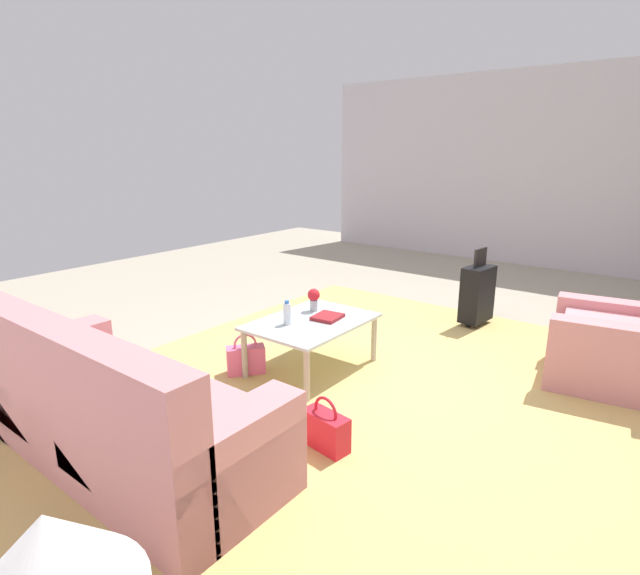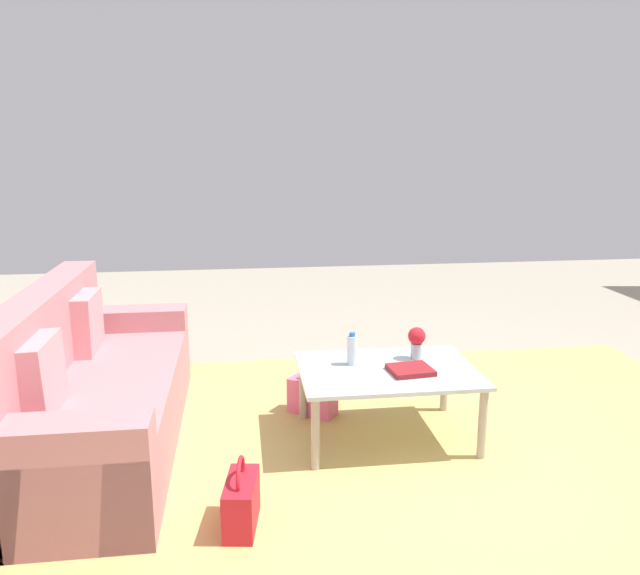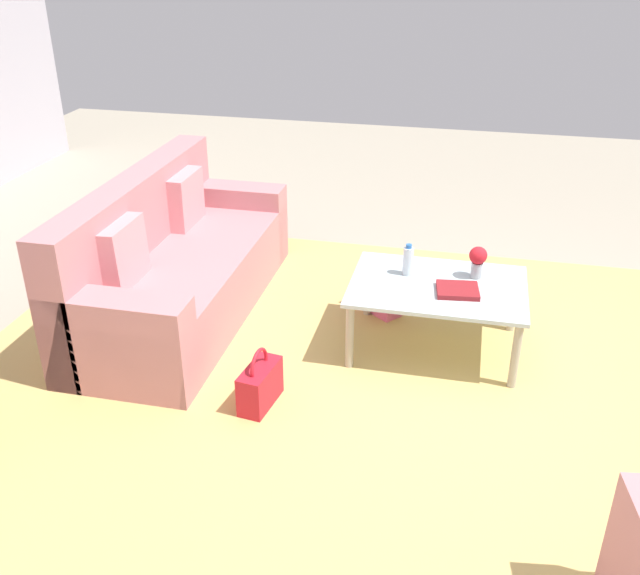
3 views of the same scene
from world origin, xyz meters
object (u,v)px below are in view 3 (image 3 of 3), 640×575
at_px(water_bottle, 408,261).
at_px(coffee_table_book, 458,290).
at_px(handbag_red, 260,385).
at_px(couch, 171,269).
at_px(handbag_pink, 379,295).
at_px(flower_vase, 478,259).
at_px(coffee_table, 438,292).

bearing_deg(water_bottle, coffee_table_book, 150.64).
bearing_deg(water_bottle, handbag_red, 53.05).
height_order(couch, handbag_pink, couch).
relative_size(coffee_table_book, flower_vase, 1.20).
xyz_separation_m(couch, coffee_table, (-1.79, 0.10, 0.08)).
height_order(coffee_table, handbag_pink, coffee_table).
bearing_deg(handbag_pink, coffee_table_book, 138.33).
xyz_separation_m(couch, water_bottle, (-1.59, 0.00, 0.23)).
bearing_deg(handbag_pink, couch, 11.92).
distance_m(coffee_table_book, flower_vase, 0.27).
relative_size(couch, handbag_pink, 6.01).
bearing_deg(coffee_table_book, handbag_pink, -48.66).
xyz_separation_m(couch, coffee_table_book, (-1.91, 0.18, 0.15)).
bearing_deg(flower_vase, coffee_table, 34.29).
distance_m(coffee_table_book, handbag_red, 1.30).
distance_m(couch, coffee_table_book, 1.93).
bearing_deg(coffee_table_book, water_bottle, -36.34).
distance_m(couch, flower_vase, 2.03).
bearing_deg(coffee_table_book, couch, -12.35).
bearing_deg(coffee_table, handbag_red, 42.59).
xyz_separation_m(couch, handbag_red, (-0.90, 0.92, -0.19)).
bearing_deg(coffee_table, water_bottle, -26.57).
height_order(couch, coffee_table_book, couch).
xyz_separation_m(coffee_table, handbag_red, (0.89, 0.82, -0.27)).
xyz_separation_m(couch, handbag_pink, (-1.38, -0.29, -0.19)).
relative_size(coffee_table, water_bottle, 5.20).
distance_m(coffee_table, water_bottle, 0.27).
height_order(couch, handbag_red, couch).
bearing_deg(couch, water_bottle, 180.00).
bearing_deg(handbag_red, coffee_table_book, -143.83).
height_order(coffee_table, flower_vase, flower_vase).
xyz_separation_m(coffee_table_book, flower_vase, (-0.10, -0.23, 0.11)).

